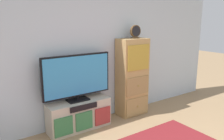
# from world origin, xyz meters

# --- Properties ---
(back_wall) EXTENTS (6.40, 0.12, 2.70)m
(back_wall) POSITION_xyz_m (0.00, 2.46, 1.35)
(back_wall) COLOR silver
(back_wall) RESTS_ON ground_plane
(media_console) EXTENTS (1.08, 0.38, 0.51)m
(media_console) POSITION_xyz_m (-0.30, 2.19, 0.25)
(media_console) COLOR #BCB29E
(media_console) RESTS_ON ground_plane
(television) EXTENTS (1.20, 0.22, 0.79)m
(television) POSITION_xyz_m (-0.30, 2.22, 0.93)
(television) COLOR black
(television) RESTS_ON media_console
(side_cabinet) EXTENTS (0.58, 0.38, 1.50)m
(side_cabinet) POSITION_xyz_m (0.86, 2.20, 0.75)
(side_cabinet) COLOR tan
(side_cabinet) RESTS_ON ground_plane
(desk_clock) EXTENTS (0.22, 0.08, 0.25)m
(desk_clock) POSITION_xyz_m (0.91, 2.19, 1.62)
(desk_clock) COLOR #4C3823
(desk_clock) RESTS_ON side_cabinet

